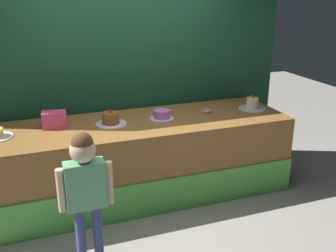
{
  "coord_description": "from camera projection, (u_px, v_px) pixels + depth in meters",
  "views": [
    {
      "loc": [
        -1.07,
        -3.43,
        2.28
      ],
      "look_at": [
        0.29,
        0.31,
        0.88
      ],
      "focal_mm": 41.49,
      "sensor_mm": 36.0,
      "label": 1
    }
  ],
  "objects": [
    {
      "name": "ground_plane",
      "position": [
        153.0,
        215.0,
        4.14
      ],
      "size": [
        12.0,
        12.0,
        0.0
      ],
      "primitive_type": "plane",
      "color": "gray"
    },
    {
      "name": "cake_center_right",
      "position": [
        162.0,
        115.0,
        4.39
      ],
      "size": [
        0.28,
        0.28,
        0.14
      ],
      "color": "silver",
      "rests_on": "stage_platform"
    },
    {
      "name": "stage_platform",
      "position": [
        139.0,
        159.0,
        4.44
      ],
      "size": [
        3.42,
        1.04,
        0.89
      ],
      "color": "brown",
      "rests_on": "ground_plane"
    },
    {
      "name": "pink_box",
      "position": [
        54.0,
        120.0,
        4.09
      ],
      "size": [
        0.26,
        0.17,
        0.18
      ],
      "primitive_type": "cube",
      "rotation": [
        0.0,
        0.0,
        -0.12
      ],
      "color": "#E74981",
      "rests_on": "stage_platform"
    },
    {
      "name": "cake_center_left",
      "position": [
        111.0,
        119.0,
        4.2
      ],
      "size": [
        0.34,
        0.34,
        0.16
      ],
      "color": "white",
      "rests_on": "stage_platform"
    },
    {
      "name": "child_figure",
      "position": [
        85.0,
        181.0,
        3.21
      ],
      "size": [
        0.47,
        0.21,
        1.21
      ],
      "color": "#3F4C8C",
      "rests_on": "ground_plane"
    },
    {
      "name": "curtain_backdrop",
      "position": [
        122.0,
        57.0,
        4.63
      ],
      "size": [
        4.16,
        0.08,
        3.02
      ],
      "primitive_type": "cube",
      "color": "#19472D",
      "rests_on": "ground_plane"
    },
    {
      "name": "donut",
      "position": [
        207.0,
        111.0,
        4.62
      ],
      "size": [
        0.11,
        0.11,
        0.04
      ],
      "primitive_type": "torus",
      "color": "pink",
      "rests_on": "stage_platform"
    },
    {
      "name": "cake_far_right",
      "position": [
        252.0,
        105.0,
        4.74
      ],
      "size": [
        0.33,
        0.33,
        0.17
      ],
      "color": "silver",
      "rests_on": "stage_platform"
    }
  ]
}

